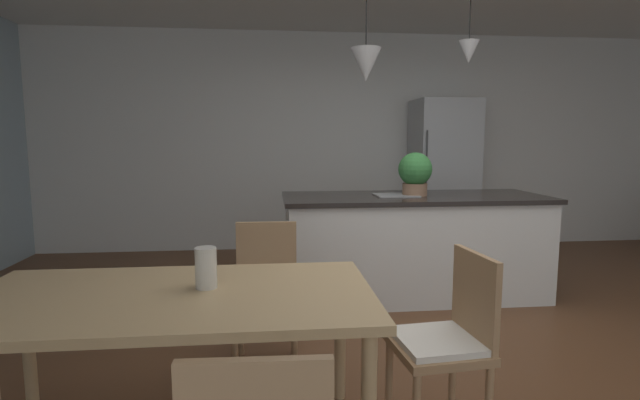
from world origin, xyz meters
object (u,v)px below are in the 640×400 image
Objects in this scene: chair_far_right at (266,289)px; vase_on_dining_table at (206,268)px; refrigerator at (443,177)px; chair_kitchen_end at (448,338)px; kitchen_island at (413,245)px; dining_table at (173,309)px; potted_plant_on_island at (415,172)px.

chair_far_right is 4.76× the size of vase_on_dining_table.
refrigerator is 4.32m from vase_on_dining_table.
chair_kitchen_end is 4.76× the size of vase_on_dining_table.
kitchen_island is 12.52× the size of vase_on_dining_table.
kitchen_island is (1.29, 1.18, -0.01)m from chair_far_right.
dining_table is 1.25m from chair_kitchen_end.
potted_plant_on_island is (0.00, 0.00, 0.64)m from kitchen_island.
refrigerator reaches higher than vase_on_dining_table.
chair_kitchen_end is 0.47× the size of refrigerator.
vase_on_dining_table is (-2.41, -3.59, -0.11)m from refrigerator.
dining_table is at bearing -179.77° from chair_kitchen_end.
refrigerator is (0.86, 1.64, 0.47)m from kitchen_island.
potted_plant_on_island is at bearing 0.00° from kitchen_island.
dining_table is 0.22m from vase_on_dining_table.
vase_on_dining_table is (-0.25, -0.76, 0.35)m from chair_far_right.
kitchen_island is (0.44, 2.00, -0.01)m from chair_kitchen_end.
refrigerator reaches higher than kitchen_island.
dining_table is 2.65m from potted_plant_on_island.
kitchen_island is at bearing 77.49° from chair_kitchen_end.
vase_on_dining_table is (-1.10, 0.06, 0.35)m from chair_kitchen_end.
chair_far_right is 0.38× the size of kitchen_island.
potted_plant_on_island reaches higher than chair_kitchen_end.
potted_plant_on_island reaches higher than dining_table.
kitchen_island is at bearing 51.56° from vase_on_dining_table.
potted_plant_on_island is (1.68, 2.01, 0.44)m from dining_table.
potted_plant_on_island is (0.45, 2.00, 0.63)m from chair_kitchen_end.
chair_far_right is 1.86m from potted_plant_on_island.
kitchen_island reaches higher than chair_far_right.
kitchen_island is (1.68, 2.01, -0.20)m from dining_table.
chair_far_right is at bearing 135.89° from chair_kitchen_end.
vase_on_dining_table is at bearing 24.60° from dining_table.
kitchen_island is at bearing 42.54° from chair_far_right.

